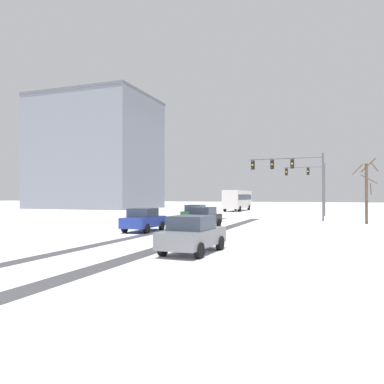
% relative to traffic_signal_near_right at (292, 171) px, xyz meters
% --- Properties ---
extents(wheel_track_left_lane, '(0.83, 36.02, 0.01)m').
position_rel_traffic_signal_near_right_xyz_m(wheel_track_left_lane, '(-7.66, -14.49, -4.82)').
color(wheel_track_left_lane, '#424247').
rests_on(wheel_track_left_lane, ground).
extents(wheel_track_right_lane, '(0.97, 36.02, 0.01)m').
position_rel_traffic_signal_near_right_xyz_m(wheel_track_right_lane, '(-4.13, -14.49, -4.82)').
color(wheel_track_right_lane, '#424247').
rests_on(wheel_track_right_lane, ground).
extents(sidewalk_kerb_right, '(4.00, 36.02, 0.12)m').
position_rel_traffic_signal_near_right_xyz_m(sidewalk_kerb_right, '(4.22, -16.13, -4.76)').
color(sidewalk_kerb_right, white).
rests_on(sidewalk_kerb_right, ground).
extents(traffic_signal_near_right, '(7.06, 0.58, 6.50)m').
position_rel_traffic_signal_near_right_xyz_m(traffic_signal_near_right, '(0.00, 0.00, 0.00)').
color(traffic_signal_near_right, '#56565B').
rests_on(traffic_signal_near_right, ground).
extents(traffic_signal_far_right, '(4.94, 0.58, 6.50)m').
position_rel_traffic_signal_near_right_xyz_m(traffic_signal_far_right, '(1.15, 11.98, -0.23)').
color(traffic_signal_far_right, '#56565B').
rests_on(traffic_signal_far_right, ground).
extents(car_dark_green_lead, '(1.92, 4.14, 1.62)m').
position_rel_traffic_signal_near_right_xyz_m(car_dark_green_lead, '(-8.88, -2.60, -4.01)').
color(car_dark_green_lead, '#194C2D').
rests_on(car_dark_green_lead, ground).
extents(car_black_second, '(1.96, 4.16, 1.62)m').
position_rel_traffic_signal_near_right_xyz_m(car_black_second, '(-5.86, -9.24, -4.01)').
color(car_black_second, black).
rests_on(car_black_second, ground).
extents(car_blue_third, '(1.93, 4.15, 1.62)m').
position_rel_traffic_signal_near_right_xyz_m(car_blue_third, '(-8.82, -13.60, -4.01)').
color(car_blue_third, '#233899').
rests_on(car_blue_third, ground).
extents(car_grey_fourth, '(1.99, 4.18, 1.62)m').
position_rel_traffic_signal_near_right_xyz_m(car_grey_fourth, '(-2.22, -21.76, -4.01)').
color(car_grey_fourth, slate).
rests_on(car_grey_fourth, ground).
extents(bus_oncoming, '(2.69, 11.01, 3.38)m').
position_rel_traffic_signal_near_right_xyz_m(bus_oncoming, '(-10.95, 24.28, -2.83)').
color(bus_oncoming, silver).
rests_on(bus_oncoming, ground).
extents(bare_tree_sidewalk_far, '(2.18, 2.16, 5.86)m').
position_rel_traffic_signal_near_right_xyz_m(bare_tree_sidewalk_far, '(6.44, -0.77, -1.78)').
color(bare_tree_sidewalk_far, brown).
rests_on(bare_tree_sidewalk_far, ground).
extents(office_building_far_left_block, '(22.87, 17.96, 22.45)m').
position_rel_traffic_signal_near_right_xyz_m(office_building_far_left_block, '(-41.30, 28.19, 6.41)').
color(office_building_far_left_block, gray).
rests_on(office_building_far_left_block, ground).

